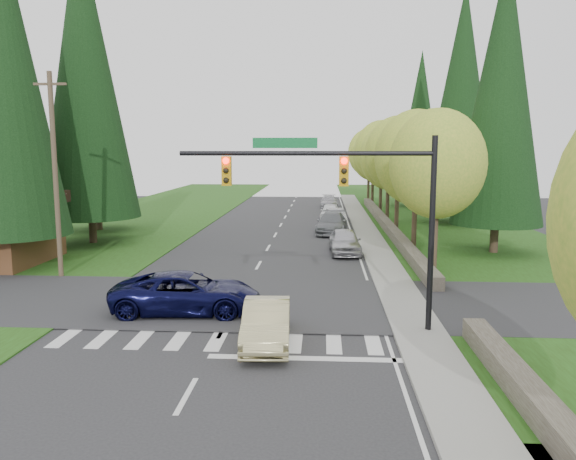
# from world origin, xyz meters

# --- Properties ---
(ground) EXTENTS (120.00, 120.00, 0.00)m
(ground) POSITION_xyz_m (0.00, 0.00, 0.00)
(ground) COLOR #28282B
(ground) RESTS_ON ground
(grass_east) EXTENTS (14.00, 110.00, 0.06)m
(grass_east) POSITION_xyz_m (13.00, 20.00, 0.03)
(grass_east) COLOR #234311
(grass_east) RESTS_ON ground
(grass_west) EXTENTS (14.00, 110.00, 0.06)m
(grass_west) POSITION_xyz_m (-13.00, 20.00, 0.03)
(grass_west) COLOR #234311
(grass_west) RESTS_ON ground
(cross_street) EXTENTS (120.00, 8.00, 0.10)m
(cross_street) POSITION_xyz_m (0.00, 8.00, 0.00)
(cross_street) COLOR #28282B
(cross_street) RESTS_ON ground
(sidewalk_east) EXTENTS (1.80, 80.00, 0.13)m
(sidewalk_east) POSITION_xyz_m (6.90, 22.00, 0.07)
(sidewalk_east) COLOR gray
(sidewalk_east) RESTS_ON ground
(curb_east) EXTENTS (0.20, 80.00, 0.13)m
(curb_east) POSITION_xyz_m (6.05, 22.00, 0.07)
(curb_east) COLOR gray
(curb_east) RESTS_ON ground
(stone_wall_south) EXTENTS (0.70, 14.00, 0.70)m
(stone_wall_south) POSITION_xyz_m (8.60, -3.00, 0.35)
(stone_wall_south) COLOR #4C4438
(stone_wall_south) RESTS_ON ground
(stone_wall_north) EXTENTS (0.70, 40.00, 0.70)m
(stone_wall_north) POSITION_xyz_m (8.60, 30.00, 0.35)
(stone_wall_north) COLOR #4C4438
(stone_wall_north) RESTS_ON ground
(traffic_signal) EXTENTS (8.70, 0.37, 6.80)m
(traffic_signal) POSITION_xyz_m (4.37, 4.50, 4.98)
(traffic_signal) COLOR black
(traffic_signal) RESTS_ON ground
(utility_pole) EXTENTS (1.60, 0.24, 10.00)m
(utility_pole) POSITION_xyz_m (-9.50, 12.00, 5.14)
(utility_pole) COLOR #473828
(utility_pole) RESTS_ON ground
(decid_tree_0) EXTENTS (4.80, 4.80, 8.37)m
(decid_tree_0) POSITION_xyz_m (9.20, 14.00, 5.60)
(decid_tree_0) COLOR #38281C
(decid_tree_0) RESTS_ON ground
(decid_tree_1) EXTENTS (5.20, 5.20, 8.80)m
(decid_tree_1) POSITION_xyz_m (9.30, 21.00, 5.80)
(decid_tree_1) COLOR #38281C
(decid_tree_1) RESTS_ON ground
(decid_tree_2) EXTENTS (5.00, 5.00, 8.82)m
(decid_tree_2) POSITION_xyz_m (9.10, 28.00, 5.93)
(decid_tree_2) COLOR #38281C
(decid_tree_2) RESTS_ON ground
(decid_tree_3) EXTENTS (5.00, 5.00, 8.55)m
(decid_tree_3) POSITION_xyz_m (9.20, 35.00, 5.66)
(decid_tree_3) COLOR #38281C
(decid_tree_3) RESTS_ON ground
(decid_tree_4) EXTENTS (5.40, 5.40, 9.18)m
(decid_tree_4) POSITION_xyz_m (9.30, 42.00, 6.06)
(decid_tree_4) COLOR #38281C
(decid_tree_4) RESTS_ON ground
(decid_tree_5) EXTENTS (4.80, 4.80, 8.30)m
(decid_tree_5) POSITION_xyz_m (9.10, 49.00, 5.53)
(decid_tree_5) COLOR #38281C
(decid_tree_5) RESTS_ON ground
(decid_tree_6) EXTENTS (5.20, 5.20, 8.86)m
(decid_tree_6) POSITION_xyz_m (9.20, 56.00, 5.86)
(decid_tree_6) COLOR #38281C
(decid_tree_6) RESTS_ON ground
(conifer_w_a) EXTENTS (6.12, 6.12, 19.80)m
(conifer_w_a) POSITION_xyz_m (-13.00, 14.00, 10.79)
(conifer_w_a) COLOR #38281C
(conifer_w_a) RESTS_ON ground
(conifer_w_c) EXTENTS (6.46, 6.46, 20.80)m
(conifer_w_c) POSITION_xyz_m (-12.00, 22.00, 11.29)
(conifer_w_c) COLOR #38281C
(conifer_w_c) RESTS_ON ground
(conifer_w_e) EXTENTS (5.78, 5.78, 18.80)m
(conifer_w_e) POSITION_xyz_m (-14.00, 28.00, 10.29)
(conifer_w_e) COLOR #38281C
(conifer_w_e) RESTS_ON ground
(conifer_e_a) EXTENTS (5.44, 5.44, 17.80)m
(conifer_e_a) POSITION_xyz_m (14.00, 20.00, 9.79)
(conifer_e_a) COLOR #38281C
(conifer_e_a) RESTS_ON ground
(conifer_e_b) EXTENTS (6.12, 6.12, 19.80)m
(conifer_e_b) POSITION_xyz_m (15.00, 34.00, 10.79)
(conifer_e_b) COLOR #38281C
(conifer_e_b) RESTS_ON ground
(conifer_e_c) EXTENTS (5.10, 5.10, 16.80)m
(conifer_e_c) POSITION_xyz_m (14.00, 48.00, 9.29)
(conifer_e_c) COLOR #38281C
(conifer_e_c) RESTS_ON ground
(sedan_champagne) EXTENTS (1.73, 4.37, 1.42)m
(sedan_champagne) POSITION_xyz_m (1.70, 3.00, 0.71)
(sedan_champagne) COLOR #CFC58A
(sedan_champagne) RESTS_ON ground
(suv_navy) EXTENTS (5.89, 3.00, 1.59)m
(suv_navy) POSITION_xyz_m (-1.76, 6.35, 0.80)
(suv_navy) COLOR black
(suv_navy) RESTS_ON ground
(parked_car_a) EXTENTS (1.97, 4.55, 1.53)m
(parked_car_a) POSITION_xyz_m (4.87, 19.21, 0.76)
(parked_car_a) COLOR #B2B1B6
(parked_car_a) RESTS_ON ground
(parked_car_b) EXTENTS (2.63, 5.46, 1.53)m
(parked_car_b) POSITION_xyz_m (4.20, 27.55, 0.77)
(parked_car_b) COLOR slate
(parked_car_b) RESTS_ON ground
(parked_car_c) EXTENTS (1.76, 4.14, 1.33)m
(parked_car_c) POSITION_xyz_m (4.60, 32.89, 0.66)
(parked_car_c) COLOR #ABABAF
(parked_car_c) RESTS_ON ground
(parked_car_d) EXTENTS (1.95, 4.28, 1.42)m
(parked_car_d) POSITION_xyz_m (4.20, 36.00, 0.71)
(parked_car_d) COLOR white
(parked_car_d) RESTS_ON ground
(parked_car_e) EXTENTS (1.82, 4.41, 1.27)m
(parked_car_e) POSITION_xyz_m (4.20, 46.54, 0.64)
(parked_car_e) COLOR #A2A2A7
(parked_car_e) RESTS_ON ground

